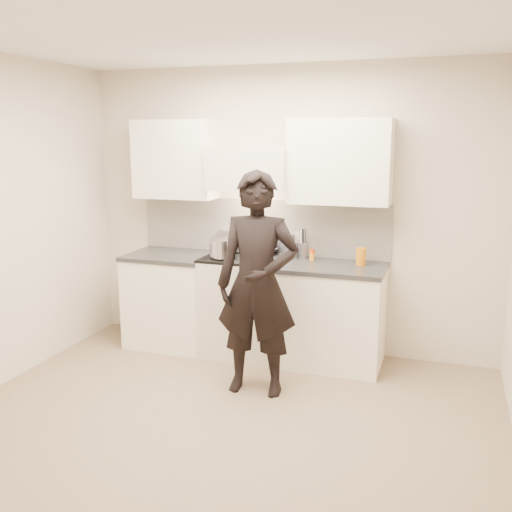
# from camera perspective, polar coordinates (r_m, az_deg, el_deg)

# --- Properties ---
(ground_plane) EXTENTS (4.00, 4.00, 0.00)m
(ground_plane) POSITION_cam_1_polar(r_m,az_deg,el_deg) (4.29, -3.73, -16.58)
(ground_plane) COLOR #7D6852
(room_shell) EXTENTS (4.04, 3.54, 2.70)m
(room_shell) POSITION_cam_1_polar(r_m,az_deg,el_deg) (4.16, -2.80, 5.74)
(room_shell) COLOR #C3B59E
(room_shell) RESTS_ON ground
(stove) EXTENTS (0.76, 0.65, 0.96)m
(stove) POSITION_cam_1_polar(r_m,az_deg,el_deg) (5.44, -1.00, -4.89)
(stove) COLOR beige
(stove) RESTS_ON ground
(counter_right) EXTENTS (0.92, 0.67, 0.92)m
(counter_right) POSITION_cam_1_polar(r_m,az_deg,el_deg) (5.24, 7.63, -5.83)
(counter_right) COLOR white
(counter_right) RESTS_ON ground
(counter_left) EXTENTS (0.82, 0.67, 0.92)m
(counter_left) POSITION_cam_1_polar(r_m,az_deg,el_deg) (5.74, -8.37, -4.26)
(counter_left) COLOR white
(counter_left) RESTS_ON ground
(wok) EXTENTS (0.39, 0.46, 0.31)m
(wok) POSITION_cam_1_polar(r_m,az_deg,el_deg) (5.37, 0.52, 1.34)
(wok) COLOR #AEAAC0
(wok) RESTS_ON stove
(stock_pot) EXTENTS (0.34, 0.30, 0.16)m
(stock_pot) POSITION_cam_1_polar(r_m,az_deg,el_deg) (5.23, -3.32, 0.80)
(stock_pot) COLOR #AEAAC0
(stock_pot) RESTS_ON stove
(utensil_crock) EXTENTS (0.11, 0.11, 0.28)m
(utensil_crock) POSITION_cam_1_polar(r_m,az_deg,el_deg) (5.37, 4.67, 0.71)
(utensil_crock) COLOR #9494A3
(utensil_crock) RESTS_ON counter_right
(spice_jar) EXTENTS (0.05, 0.05, 0.11)m
(spice_jar) POSITION_cam_1_polar(r_m,az_deg,el_deg) (5.27, 5.62, 0.11)
(spice_jar) COLOR orange
(spice_jar) RESTS_ON counter_right
(oil_glass) EXTENTS (0.09, 0.09, 0.16)m
(oil_glass) POSITION_cam_1_polar(r_m,az_deg,el_deg) (5.15, 10.46, -0.04)
(oil_glass) COLOR #C56C0C
(oil_glass) RESTS_ON counter_right
(person) EXTENTS (0.69, 0.48, 1.79)m
(person) POSITION_cam_1_polar(r_m,az_deg,el_deg) (4.51, 0.13, -2.84)
(person) COLOR black
(person) RESTS_ON ground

